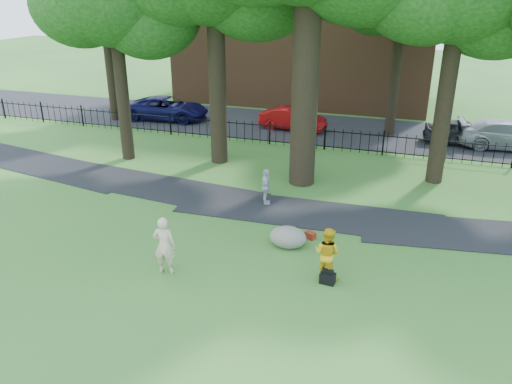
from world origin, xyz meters
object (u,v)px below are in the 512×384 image
(man, at_px, (327,254))
(boulder, at_px, (288,236))
(lamppost, at_px, (125,119))
(woman, at_px, (164,245))
(red_sedan, at_px, (293,119))

(man, xyz_separation_m, boulder, (-1.59, 1.57, -0.45))
(boulder, bearing_deg, lamppost, 147.88)
(man, xyz_separation_m, lamppost, (-11.55, 7.82, 1.18))
(woman, distance_m, red_sedan, 16.82)
(boulder, relative_size, red_sedan, 0.31)
(man, relative_size, boulder, 1.32)
(man, bearing_deg, red_sedan, -55.44)
(boulder, height_order, red_sedan, red_sedan)
(woman, bearing_deg, boulder, -149.10)
(lamppost, bearing_deg, man, -50.93)
(woman, bearing_deg, lamppost, -64.08)
(woman, distance_m, boulder, 4.16)
(woman, height_order, lamppost, lamppost)
(man, distance_m, red_sedan, 16.40)
(man, height_order, lamppost, lamppost)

